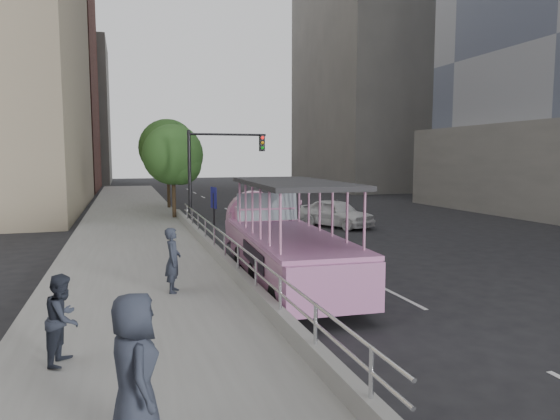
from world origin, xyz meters
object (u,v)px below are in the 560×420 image
(pedestrian_near, at_px, (173,260))
(street_tree_near, at_px, (175,157))
(duck_boat, at_px, (281,243))
(parking_sign, at_px, (214,211))
(street_tree_far, at_px, (169,150))
(car, at_px, (336,213))
(traffic_signal, at_px, (212,163))
(pedestrian_mid, at_px, (63,319))
(pedestrian_far, at_px, (134,371))

(pedestrian_near, distance_m, street_tree_near, 16.84)
(duck_boat, distance_m, pedestrian_near, 3.80)
(parking_sign, bearing_deg, pedestrian_near, -108.36)
(parking_sign, bearing_deg, street_tree_far, 91.31)
(car, bearing_deg, street_tree_near, 126.11)
(car, distance_m, traffic_signal, 7.24)
(traffic_signal, bearing_deg, pedestrian_mid, -107.79)
(parking_sign, bearing_deg, pedestrian_mid, -112.44)
(parking_sign, bearing_deg, duck_boat, -77.03)
(parking_sign, height_order, street_tree_far, street_tree_far)
(pedestrian_near, height_order, traffic_signal, traffic_signal)
(pedestrian_mid, relative_size, pedestrian_far, 0.81)
(pedestrian_mid, bearing_deg, street_tree_far, 6.91)
(parking_sign, relative_size, street_tree_far, 0.41)
(parking_sign, bearing_deg, traffic_signal, 80.70)
(car, distance_m, pedestrian_near, 15.57)
(pedestrian_far, bearing_deg, pedestrian_near, -17.01)
(car, height_order, street_tree_far, street_tree_far)
(car, xyz_separation_m, pedestrian_mid, (-12.11, -16.03, 0.32))
(street_tree_far, bearing_deg, pedestrian_mid, -98.78)
(pedestrian_far, bearing_deg, street_tree_far, -13.87)
(pedestrian_mid, relative_size, parking_sign, 0.59)
(car, xyz_separation_m, street_tree_near, (-8.20, 4.53, 3.06))
(car, relative_size, traffic_signal, 0.86)
(duck_boat, height_order, car, duck_boat)
(car, distance_m, street_tree_near, 9.86)
(parking_sign, relative_size, street_tree_near, 0.46)
(parking_sign, xyz_separation_m, traffic_signal, (1.04, 6.34, 1.84))
(car, xyz_separation_m, parking_sign, (-7.64, -5.23, 0.90))
(pedestrian_far, bearing_deg, duck_boat, -35.91)
(pedestrian_far, distance_m, street_tree_near, 23.84)
(duck_boat, height_order, street_tree_far, street_tree_far)
(traffic_signal, bearing_deg, pedestrian_far, -102.30)
(car, relative_size, parking_sign, 1.70)
(car, xyz_separation_m, pedestrian_far, (-10.99, -19.00, 0.50))
(parking_sign, bearing_deg, street_tree_near, 93.28)
(duck_boat, distance_m, parking_sign, 5.33)
(duck_boat, relative_size, parking_sign, 3.66)
(street_tree_near, xyz_separation_m, street_tree_far, (0.20, 6.00, 0.49))
(pedestrian_near, bearing_deg, car, -26.84)
(duck_boat, bearing_deg, parking_sign, 102.97)
(duck_boat, xyz_separation_m, street_tree_far, (-1.55, 20.94, 3.14))
(pedestrian_far, relative_size, traffic_signal, 0.37)
(duck_boat, height_order, street_tree_near, street_tree_near)
(pedestrian_mid, distance_m, pedestrian_far, 3.17)
(traffic_signal, relative_size, street_tree_far, 0.81)
(car, height_order, pedestrian_near, pedestrian_near)
(car, height_order, traffic_signal, traffic_signal)
(street_tree_far, bearing_deg, pedestrian_far, -95.77)
(car, xyz_separation_m, traffic_signal, (-6.61, 1.11, 2.74))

